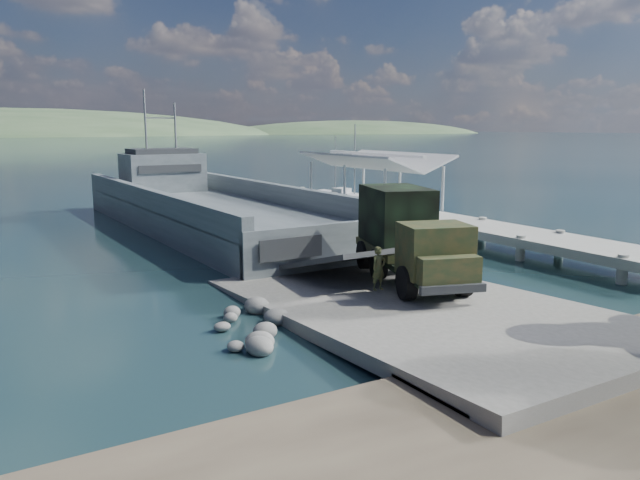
{
  "coord_description": "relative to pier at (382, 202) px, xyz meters",
  "views": [
    {
      "loc": [
        -15.03,
        -18.91,
        7.17
      ],
      "look_at": [
        -0.12,
        6.0,
        1.9
      ],
      "focal_mm": 35.0,
      "sensor_mm": 36.0,
      "label": 1
    }
  ],
  "objects": [
    {
      "name": "ground",
      "position": [
        -13.0,
        -18.77,
        -1.6
      ],
      "size": [
        1400.0,
        1400.0,
        0.0
      ],
      "primitive_type": "plane",
      "color": "#173237",
      "rests_on": "ground"
    },
    {
      "name": "boat_ramp",
      "position": [
        -13.0,
        -19.77,
        -1.35
      ],
      "size": [
        10.0,
        18.0,
        0.5
      ],
      "primitive_type": "cube",
      "color": "#66655D",
      "rests_on": "ground"
    },
    {
      "name": "shoreline_rocks",
      "position": [
        -19.2,
        -18.27,
        -1.6
      ],
      "size": [
        3.2,
        5.6,
        0.9
      ],
      "primitive_type": null,
      "color": "#62625F",
      "rests_on": "ground"
    },
    {
      "name": "distant_headlands",
      "position": [
        37.0,
        541.23,
        -1.6
      ],
      "size": [
        1000.0,
        240.0,
        48.0
      ],
      "primitive_type": null,
      "color": "#355032",
      "rests_on": "ground"
    },
    {
      "name": "pier",
      "position": [
        0.0,
        0.0,
        0.0
      ],
      "size": [
        6.4,
        44.0,
        6.1
      ],
      "color": "gray",
      "rests_on": "ground"
    },
    {
      "name": "landing_craft",
      "position": [
        -12.11,
        3.91,
        -0.69
      ],
      "size": [
        9.9,
        37.45,
        11.08
      ],
      "rotation": [
        0.0,
        0.0,
        0.01
      ],
      "color": "#4A5257",
      "rests_on": "ground"
    },
    {
      "name": "military_truck",
      "position": [
        -10.91,
        -16.6,
        0.88
      ],
      "size": [
        5.06,
        8.92,
        3.97
      ],
      "rotation": [
        0.0,
        0.0,
        -0.31
      ],
      "color": "black",
      "rests_on": "boat_ramp"
    },
    {
      "name": "soldier",
      "position": [
        -13.92,
        -18.55,
        -0.24
      ],
      "size": [
        0.65,
        0.45,
        1.72
      ],
      "primitive_type": "imported",
      "rotation": [
        0.0,
        0.0,
        0.05
      ],
      "color": "#1E331C",
      "rests_on": "boat_ramp"
    },
    {
      "name": "sailboat_near",
      "position": [
        2.97,
        8.02,
        -1.19
      ],
      "size": [
        3.03,
        6.51,
        7.64
      ],
      "rotation": [
        0.0,
        0.0,
        -0.2
      ],
      "color": "silver",
      "rests_on": "ground"
    },
    {
      "name": "sailboat_far",
      "position": [
        5.94,
        15.86,
        -1.26
      ],
      "size": [
        2.42,
        5.46,
        6.42
      ],
      "rotation": [
        0.0,
        0.0,
        0.17
      ],
      "color": "silver",
      "rests_on": "ground"
    }
  ]
}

